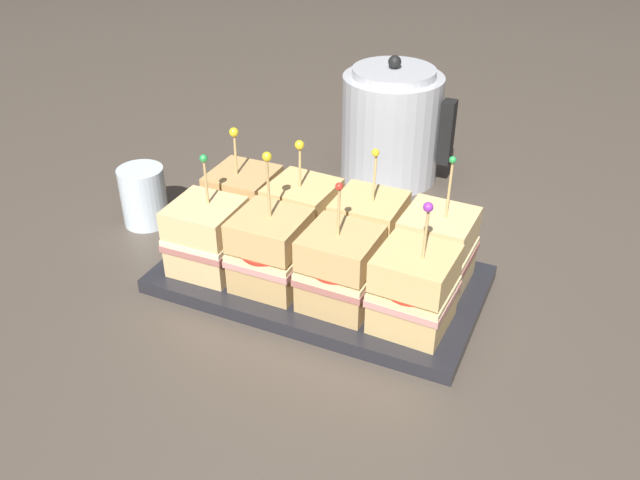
% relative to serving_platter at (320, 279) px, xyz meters
% --- Properties ---
extents(ground_plane, '(6.00, 6.00, 0.00)m').
position_rel_serving_platter_xyz_m(ground_plane, '(0.00, 0.00, -0.01)').
color(ground_plane, '#4C4238').
extents(serving_platter, '(0.40, 0.22, 0.02)m').
position_rel_serving_platter_xyz_m(serving_platter, '(0.00, 0.00, 0.00)').
color(serving_platter, '#232328').
rests_on(serving_platter, ground_plane).
extents(sandwich_front_far_left, '(0.09, 0.09, 0.16)m').
position_rel_serving_platter_xyz_m(sandwich_front_far_left, '(-0.13, -0.05, 0.05)').
color(sandwich_front_far_left, '#DBB77A').
rests_on(sandwich_front_far_left, serving_platter).
extents(sandwich_front_center_left, '(0.08, 0.09, 0.18)m').
position_rel_serving_platter_xyz_m(sandwich_front_center_left, '(-0.05, -0.04, 0.06)').
color(sandwich_front_center_left, tan).
rests_on(sandwich_front_center_left, serving_platter).
extents(sandwich_front_center_right, '(0.09, 0.09, 0.16)m').
position_rel_serving_platter_xyz_m(sandwich_front_center_right, '(0.05, -0.04, 0.06)').
color(sandwich_front_center_right, tan).
rests_on(sandwich_front_center_right, serving_platter).
extents(sandwich_front_far_right, '(0.09, 0.09, 0.16)m').
position_rel_serving_platter_xyz_m(sandwich_front_far_right, '(0.13, -0.05, 0.06)').
color(sandwich_front_far_right, tan).
rests_on(sandwich_front_far_right, serving_platter).
extents(sandwich_back_far_left, '(0.09, 0.09, 0.16)m').
position_rel_serving_platter_xyz_m(sandwich_back_far_left, '(-0.13, 0.04, 0.06)').
color(sandwich_back_far_left, tan).
rests_on(sandwich_back_far_left, serving_platter).
extents(sandwich_back_center_left, '(0.09, 0.09, 0.16)m').
position_rel_serving_platter_xyz_m(sandwich_back_center_left, '(-0.05, 0.04, 0.06)').
color(sandwich_back_center_left, tan).
rests_on(sandwich_back_center_left, serving_platter).
extents(sandwich_back_center_right, '(0.08, 0.09, 0.16)m').
position_rel_serving_platter_xyz_m(sandwich_back_center_right, '(0.05, 0.05, 0.06)').
color(sandwich_back_center_right, tan).
rests_on(sandwich_back_center_right, serving_platter).
extents(sandwich_back_far_right, '(0.09, 0.09, 0.17)m').
position_rel_serving_platter_xyz_m(sandwich_back_far_right, '(0.13, 0.04, 0.06)').
color(sandwich_back_far_right, '#DBB77A').
rests_on(sandwich_back_far_right, serving_platter).
extents(kettle_steel, '(0.18, 0.16, 0.20)m').
position_rel_serving_platter_xyz_m(kettle_steel, '(-0.02, 0.33, 0.08)').
color(kettle_steel, '#B7BABF').
rests_on(kettle_steel, ground_plane).
extents(drinking_glass, '(0.07, 0.07, 0.09)m').
position_rel_serving_platter_xyz_m(drinking_glass, '(-0.30, 0.04, 0.03)').
color(drinking_glass, silver).
rests_on(drinking_glass, ground_plane).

